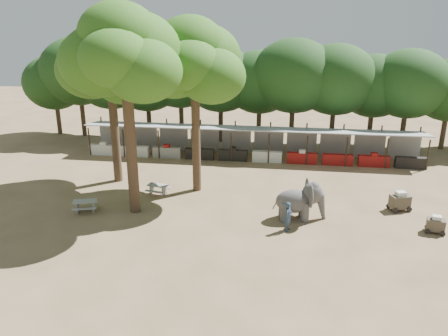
# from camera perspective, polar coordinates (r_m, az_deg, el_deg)

# --- Properties ---
(ground) EXTENTS (100.00, 100.00, 0.00)m
(ground) POSITION_cam_1_polar(r_m,az_deg,el_deg) (24.05, 0.65, -8.43)
(ground) COLOR brown
(ground) RESTS_ON ground
(vendor_stalls) EXTENTS (28.00, 2.99, 2.80)m
(vendor_stalls) POSITION_cam_1_polar(r_m,az_deg,el_deg) (36.51, 3.55, 3.11)
(vendor_stalls) COLOR #999BA0
(vendor_stalls) RESTS_ON ground
(yard_tree_left) EXTENTS (7.10, 6.90, 11.02)m
(yard_tree_left) POSITION_cam_1_polar(r_m,az_deg,el_deg) (30.94, -14.86, 12.96)
(yard_tree_left) COLOR #332316
(yard_tree_left) RESTS_ON ground
(yard_tree_center) EXTENTS (7.10, 6.90, 12.04)m
(yard_tree_center) POSITION_cam_1_polar(r_m,az_deg,el_deg) (25.12, -13.02, 14.23)
(yard_tree_center) COLOR #332316
(yard_tree_center) RESTS_ON ground
(yard_tree_back) EXTENTS (7.10, 6.90, 11.36)m
(yard_tree_back) POSITION_cam_1_polar(r_m,az_deg,el_deg) (28.16, -4.07, 13.71)
(yard_tree_back) COLOR #332316
(yard_tree_back) RESTS_ON ground
(backdrop_trees) EXTENTS (46.46, 5.95, 8.33)m
(backdrop_trees) POSITION_cam_1_polar(r_m,az_deg,el_deg) (40.69, 4.31, 10.93)
(backdrop_trees) COLOR #332316
(backdrop_trees) RESTS_ON ground
(elephant) EXTENTS (3.06, 2.30, 2.30)m
(elephant) POSITION_cam_1_polar(r_m,az_deg,el_deg) (25.53, 9.95, -4.21)
(elephant) COLOR #403E3D
(elephant) RESTS_ON ground
(handler) EXTENTS (0.57, 0.69, 1.67)m
(handler) POSITION_cam_1_polar(r_m,az_deg,el_deg) (24.19, 8.40, -6.28)
(handler) COLOR #26384C
(handler) RESTS_ON ground
(picnic_table_near) EXTENTS (1.72, 1.63, 0.70)m
(picnic_table_near) POSITION_cam_1_polar(r_m,az_deg,el_deg) (27.67, -17.67, -4.56)
(picnic_table_near) COLOR gray
(picnic_table_near) RESTS_ON ground
(picnic_table_far) EXTENTS (1.56, 1.46, 0.67)m
(picnic_table_far) POSITION_cam_1_polar(r_m,az_deg,el_deg) (29.27, -8.61, -2.60)
(picnic_table_far) COLOR gray
(picnic_table_far) RESTS_ON ground
(cart_front) EXTENTS (1.15, 0.88, 1.00)m
(cart_front) POSITION_cam_1_polar(r_m,az_deg,el_deg) (26.45, 25.93, -6.64)
(cart_front) COLOR #3B3227
(cart_front) RESTS_ON ground
(cart_back) EXTENTS (1.44, 1.17, 1.22)m
(cart_back) POSITION_cam_1_polar(r_m,az_deg,el_deg) (28.54, 21.99, -4.03)
(cart_back) COLOR #3B3227
(cart_back) RESTS_ON ground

